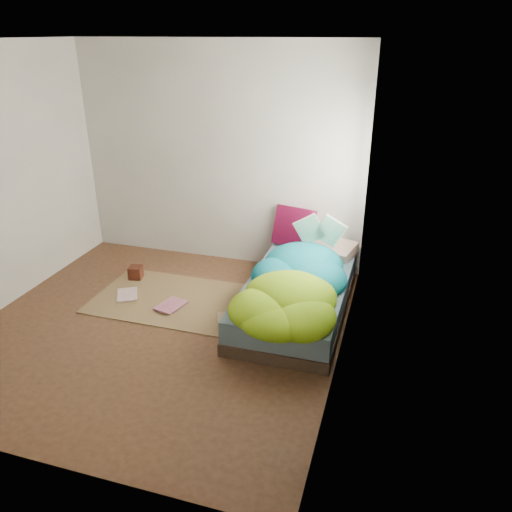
{
  "coord_description": "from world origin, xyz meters",
  "views": [
    {
      "loc": [
        2.11,
        -3.72,
        2.66
      ],
      "look_at": [
        0.77,
        0.75,
        0.55
      ],
      "focal_mm": 35.0,
      "sensor_mm": 36.0,
      "label": 1
    }
  ],
  "objects_px": {
    "floor_book_a": "(117,296)",
    "floor_book_b": "(162,303)",
    "wooden_box": "(136,272)",
    "open_book": "(320,222)",
    "pillow_magenta": "(294,227)",
    "bed": "(297,296)"
  },
  "relations": [
    {
      "from": "bed",
      "to": "wooden_box",
      "type": "xyz_separation_m",
      "value": [
        -1.96,
        0.16,
        -0.08
      ]
    },
    {
      "from": "bed",
      "to": "pillow_magenta",
      "type": "xyz_separation_m",
      "value": [
        -0.25,
        0.91,
        0.4
      ]
    },
    {
      "from": "pillow_magenta",
      "to": "wooden_box",
      "type": "bearing_deg",
      "value": -141.17
    },
    {
      "from": "pillow_magenta",
      "to": "floor_book_a",
      "type": "relative_size",
      "value": 1.54
    },
    {
      "from": "pillow_magenta",
      "to": "wooden_box",
      "type": "distance_m",
      "value": 1.93
    },
    {
      "from": "bed",
      "to": "wooden_box",
      "type": "bearing_deg",
      "value": 175.2
    },
    {
      "from": "pillow_magenta",
      "to": "floor_book_a",
      "type": "distance_m",
      "value": 2.15
    },
    {
      "from": "pillow_magenta",
      "to": "open_book",
      "type": "distance_m",
      "value": 0.61
    },
    {
      "from": "floor_book_a",
      "to": "floor_book_b",
      "type": "bearing_deg",
      "value": -29.82
    },
    {
      "from": "wooden_box",
      "to": "open_book",
      "type": "bearing_deg",
      "value": 9.1
    },
    {
      "from": "pillow_magenta",
      "to": "wooden_box",
      "type": "height_order",
      "value": "pillow_magenta"
    },
    {
      "from": "floor_book_a",
      "to": "floor_book_b",
      "type": "distance_m",
      "value": 0.55
    },
    {
      "from": "bed",
      "to": "wooden_box",
      "type": "distance_m",
      "value": 1.97
    },
    {
      "from": "floor_book_a",
      "to": "floor_book_b",
      "type": "relative_size",
      "value": 0.95
    },
    {
      "from": "pillow_magenta",
      "to": "floor_book_b",
      "type": "relative_size",
      "value": 1.46
    },
    {
      "from": "open_book",
      "to": "wooden_box",
      "type": "height_order",
      "value": "open_book"
    },
    {
      "from": "pillow_magenta",
      "to": "floor_book_b",
      "type": "bearing_deg",
      "value": -117.77
    },
    {
      "from": "pillow_magenta",
      "to": "open_book",
      "type": "height_order",
      "value": "open_book"
    },
    {
      "from": "wooden_box",
      "to": "floor_book_a",
      "type": "height_order",
      "value": "wooden_box"
    },
    {
      "from": "bed",
      "to": "open_book",
      "type": "distance_m",
      "value": 0.83
    },
    {
      "from": "pillow_magenta",
      "to": "open_book",
      "type": "relative_size",
      "value": 1.02
    },
    {
      "from": "pillow_magenta",
      "to": "open_book",
      "type": "bearing_deg",
      "value": -32.74
    }
  ]
}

